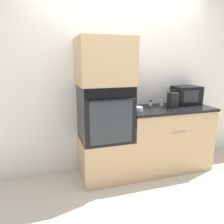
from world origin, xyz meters
name	(u,v)px	position (x,y,z in m)	size (l,w,h in m)	color
ground_plane	(136,183)	(0.00, 0.00, 0.00)	(12.00, 12.00, 0.00)	beige
wall_back	(121,83)	(0.00, 0.63, 1.25)	(8.00, 0.05, 2.50)	silver
oven_cabinet_base	(105,157)	(-0.33, 0.30, 0.28)	(0.66, 0.60, 0.56)	tan
wall_oven	(105,112)	(-0.33, 0.30, 0.91)	(0.64, 0.64, 0.71)	black
oven_cabinet_upper	(104,62)	(-0.33, 0.30, 1.56)	(0.66, 0.60, 0.58)	tan
counter_unit	(167,138)	(0.61, 0.30, 0.46)	(1.24, 0.63, 0.92)	tan
microwave	(186,95)	(1.00, 0.44, 1.06)	(0.39, 0.29, 0.27)	black
knife_block	(173,100)	(0.66, 0.28, 1.03)	(0.12, 0.12, 0.25)	black
bowl	(138,109)	(0.10, 0.23, 0.95)	(0.13, 0.13, 0.05)	silver
condiment_jar_near	(150,103)	(0.42, 0.48, 0.96)	(0.05, 0.05, 0.08)	silver
condiment_jar_mid	(162,103)	(0.57, 0.41, 0.97)	(0.05, 0.05, 0.10)	silver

